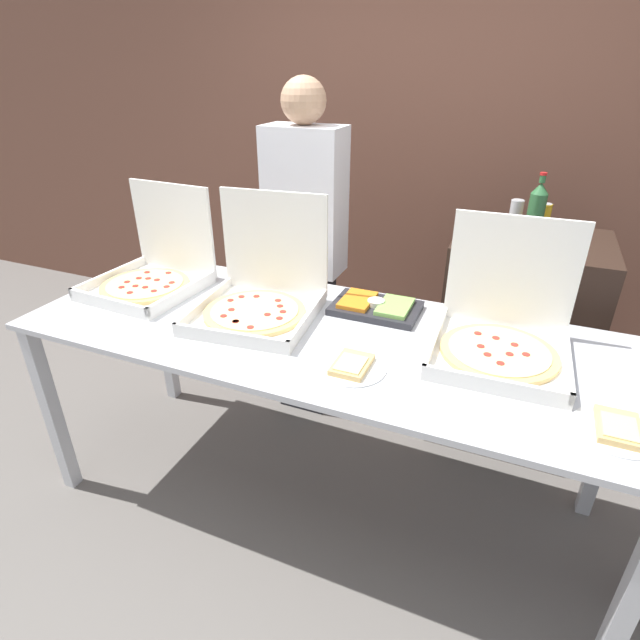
% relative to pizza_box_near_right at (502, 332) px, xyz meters
% --- Properties ---
extents(ground_plane, '(16.00, 16.00, 0.00)m').
position_rel_pizza_box_near_right_xyz_m(ground_plane, '(-0.68, -0.12, -1.00)').
color(ground_plane, slate).
extents(brick_wall_behind, '(10.00, 0.06, 2.80)m').
position_rel_pizza_box_near_right_xyz_m(brick_wall_behind, '(-0.68, 1.58, 0.40)').
color(brick_wall_behind, brown).
rests_on(brick_wall_behind, ground_plane).
extents(buffet_table, '(2.45, 0.91, 0.92)m').
position_rel_pizza_box_near_right_xyz_m(buffet_table, '(-0.68, -0.12, -0.18)').
color(buffet_table, silver).
rests_on(buffet_table, ground_plane).
extents(pizza_box_near_right, '(0.49, 0.50, 0.47)m').
position_rel_pizza_box_near_right_xyz_m(pizza_box_near_right, '(0.00, 0.00, 0.00)').
color(pizza_box_near_right, white).
rests_on(pizza_box_near_right, buffet_table).
extents(pizza_box_near_left, '(0.54, 0.55, 0.48)m').
position_rel_pizza_box_near_right_xyz_m(pizza_box_near_left, '(-0.98, -0.06, 0.00)').
color(pizza_box_near_left, white).
rests_on(pizza_box_near_left, buffet_table).
extents(pizza_box_far_right, '(0.49, 0.50, 0.46)m').
position_rel_pizza_box_near_right_xyz_m(pizza_box_far_right, '(-1.59, -0.02, -0.00)').
color(pizza_box_far_right, white).
rests_on(pizza_box_far_right, buffet_table).
extents(paper_plate_front_center, '(0.25, 0.25, 0.03)m').
position_rel_pizza_box_near_right_xyz_m(paper_plate_front_center, '(-0.47, -0.33, -0.07)').
color(paper_plate_front_center, white).
rests_on(paper_plate_front_center, buffet_table).
extents(paper_plate_front_left, '(0.25, 0.25, 0.03)m').
position_rel_pizza_box_near_right_xyz_m(paper_plate_front_left, '(0.37, -0.34, -0.07)').
color(paper_plate_front_left, white).
rests_on(paper_plate_front_left, buffet_table).
extents(veggie_tray, '(0.37, 0.25, 0.05)m').
position_rel_pizza_box_near_right_xyz_m(veggie_tray, '(-0.53, 0.14, -0.06)').
color(veggie_tray, '#28282D').
rests_on(veggie_tray, buffet_table).
extents(sideboard_podium, '(0.72, 0.59, 1.13)m').
position_rel_pizza_box_near_right_xyz_m(sideboard_podium, '(0.06, 0.77, -0.44)').
color(sideboard_podium, black).
rests_on(sideboard_podium, ground_plane).
extents(soda_bottle, '(0.08, 0.08, 0.30)m').
position_rel_pizza_box_near_right_xyz_m(soda_bottle, '(0.04, 0.84, 0.26)').
color(soda_bottle, '#2D6638').
rests_on(soda_bottle, sideboard_podium).
extents(soda_can_silver, '(0.07, 0.07, 0.12)m').
position_rel_pizza_box_near_right_xyz_m(soda_can_silver, '(-0.05, 1.01, 0.19)').
color(soda_can_silver, silver).
rests_on(soda_can_silver, sideboard_podium).
extents(soda_can_colored, '(0.07, 0.07, 0.12)m').
position_rel_pizza_box_near_right_xyz_m(soda_can_colored, '(0.09, 0.98, 0.19)').
color(soda_can_colored, gold).
rests_on(soda_can_colored, sideboard_podium).
extents(person_guest_cap, '(0.40, 0.22, 1.83)m').
position_rel_pizza_box_near_right_xyz_m(person_guest_cap, '(-1.05, 0.57, -0.04)').
color(person_guest_cap, black).
rests_on(person_guest_cap, ground_plane).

